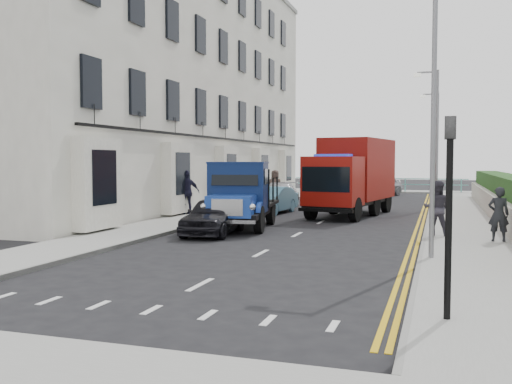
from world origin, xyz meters
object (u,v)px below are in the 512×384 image
object	(u,v)px
lamp_near	(428,95)
lamp_far	(436,138)
pedestrian_east_near	(499,214)
bedford_lorry	(239,199)
red_lorry	(353,175)
parked_car_front	(214,215)
lamp_mid	(434,130)

from	to	relation	value
lamp_near	lamp_far	bearing A→B (deg)	90.00
lamp_near	pedestrian_east_near	size ratio (longest dim) A/B	4.43
bedford_lorry	lamp_near	bearing A→B (deg)	-43.95
lamp_near	pedestrian_east_near	bearing A→B (deg)	60.76
red_lorry	parked_car_front	distance (m)	8.80
lamp_mid	lamp_far	size ratio (longest dim) A/B	1.00
bedford_lorry	pedestrian_east_near	distance (m)	8.43
lamp_near	bedford_lorry	bearing A→B (deg)	144.32
lamp_far	red_lorry	bearing A→B (deg)	-102.97
pedestrian_east_near	lamp_mid	bearing A→B (deg)	-83.23
bedford_lorry	red_lorry	distance (m)	7.34
red_lorry	lamp_near	bearing A→B (deg)	-63.67
lamp_mid	red_lorry	size ratio (longest dim) A/B	1.03
lamp_near	red_lorry	bearing A→B (deg)	106.79
lamp_near	lamp_far	world-z (taller)	same
lamp_mid	parked_car_front	bearing A→B (deg)	-118.18
lamp_near	bedford_lorry	size ratio (longest dim) A/B	1.35
lamp_near	lamp_mid	world-z (taller)	same
red_lorry	pedestrian_east_near	world-z (taller)	red_lorry
lamp_mid	pedestrian_east_near	world-z (taller)	lamp_mid
red_lorry	parked_car_front	size ratio (longest dim) A/B	1.84
lamp_near	bedford_lorry	xyz separation A→B (m)	(-6.43, 4.61, -2.91)
lamp_near	red_lorry	world-z (taller)	lamp_near
bedford_lorry	pedestrian_east_near	bearing A→B (deg)	-16.31
lamp_far	red_lorry	distance (m)	15.28
pedestrian_east_near	lamp_near	bearing A→B (deg)	58.83
lamp_far	red_lorry	xyz separation A→B (m)	(-3.40, -14.74, -2.17)
lamp_near	lamp_mid	xyz separation A→B (m)	(0.00, 16.00, 0.00)
red_lorry	pedestrian_east_near	bearing A→B (deg)	-46.25
bedford_lorry	parked_car_front	size ratio (longest dim) A/B	1.40
parked_car_front	pedestrian_east_near	distance (m)	8.76
lamp_mid	bedford_lorry	xyz separation A→B (m)	(-6.43, -11.39, -2.91)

